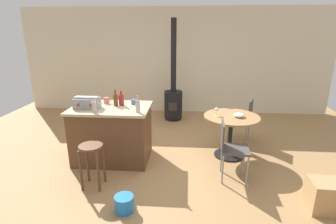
# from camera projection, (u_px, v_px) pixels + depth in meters

# --- Properties ---
(ground_plane) EXTENTS (8.80, 8.80, 0.00)m
(ground_plane) POSITION_uv_depth(u_px,v_px,m) (165.00, 161.00, 4.42)
(ground_plane) COLOR #A37A4C
(back_wall) EXTENTS (8.00, 0.10, 2.70)m
(back_wall) POSITION_uv_depth(u_px,v_px,m) (175.00, 61.00, 6.81)
(back_wall) COLOR beige
(back_wall) RESTS_ON ground_plane
(kitchen_island) EXTENTS (1.27, 0.88, 0.93)m
(kitchen_island) POSITION_uv_depth(u_px,v_px,m) (112.00, 133.00, 4.37)
(kitchen_island) COLOR brown
(kitchen_island) RESTS_ON ground_plane
(wooden_stool) EXTENTS (0.32, 0.32, 0.63)m
(wooden_stool) POSITION_uv_depth(u_px,v_px,m) (92.00, 157.00, 3.57)
(wooden_stool) COLOR brown
(wooden_stool) RESTS_ON ground_plane
(dining_table) EXTENTS (0.94, 0.94, 0.74)m
(dining_table) POSITION_uv_depth(u_px,v_px,m) (231.00, 126.00, 4.44)
(dining_table) COLOR black
(dining_table) RESTS_ON ground_plane
(folding_chair_near) EXTENTS (0.43, 0.42, 0.87)m
(folding_chair_near) POSITION_uv_depth(u_px,v_px,m) (230.00, 146.00, 3.75)
(folding_chair_near) COLOR #47423D
(folding_chair_near) RESTS_ON ground_plane
(folding_chair_far) EXTENTS (0.52, 0.52, 0.86)m
(folding_chair_far) POSITION_uv_depth(u_px,v_px,m) (244.00, 117.00, 5.09)
(folding_chair_far) COLOR #47423D
(folding_chair_far) RESTS_ON ground_plane
(wood_stove) EXTENTS (0.44, 0.45, 2.40)m
(wood_stove) POSITION_uv_depth(u_px,v_px,m) (173.00, 97.00, 6.33)
(wood_stove) COLOR black
(wood_stove) RESTS_ON ground_plane
(toolbox) EXTENTS (0.40, 0.22, 0.19)m
(toolbox) POSITION_uv_depth(u_px,v_px,m) (87.00, 103.00, 4.13)
(toolbox) COLOR gray
(toolbox) RESTS_ON kitchen_island
(bottle_0) EXTENTS (0.08, 0.08, 0.25)m
(bottle_0) POSITION_uv_depth(u_px,v_px,m) (121.00, 100.00, 4.28)
(bottle_0) COLOR maroon
(bottle_0) RESTS_ON kitchen_island
(bottle_1) EXTENTS (0.06, 0.06, 0.24)m
(bottle_1) POSITION_uv_depth(u_px,v_px,m) (94.00, 107.00, 3.90)
(bottle_1) COLOR #B7B2AD
(bottle_1) RESTS_ON kitchen_island
(bottle_2) EXTENTS (0.07, 0.07, 0.26)m
(bottle_2) POSITION_uv_depth(u_px,v_px,m) (138.00, 106.00, 3.92)
(bottle_2) COLOR #B7B2AD
(bottle_2) RESTS_ON kitchen_island
(bottle_3) EXTENTS (0.07, 0.07, 0.27)m
(bottle_3) POSITION_uv_depth(u_px,v_px,m) (116.00, 100.00, 4.26)
(bottle_3) COLOR #603314
(bottle_3) RESTS_ON kitchen_island
(cup_0) EXTENTS (0.11, 0.07, 0.08)m
(cup_0) POSITION_uv_depth(u_px,v_px,m) (134.00, 102.00, 4.37)
(cup_0) COLOR #4C7099
(cup_0) RESTS_ON kitchen_island
(cup_1) EXTENTS (0.12, 0.09, 0.10)m
(cup_1) POSITION_uv_depth(u_px,v_px,m) (106.00, 100.00, 4.42)
(cup_1) COLOR #DB6651
(cup_1) RESTS_ON kitchen_island
(wine_glass) EXTENTS (0.07, 0.07, 0.14)m
(wine_glass) POSITION_uv_depth(u_px,v_px,m) (217.00, 110.00, 4.37)
(wine_glass) COLOR silver
(wine_glass) RESTS_ON dining_table
(serving_bowl) EXTENTS (0.18, 0.18, 0.07)m
(serving_bowl) POSITION_uv_depth(u_px,v_px,m) (239.00, 115.00, 4.32)
(serving_bowl) COLOR white
(serving_bowl) RESTS_ON dining_table
(cardboard_box) EXTENTS (0.41, 0.36, 0.38)m
(cardboard_box) POSITION_uv_depth(u_px,v_px,m) (326.00, 196.00, 3.16)
(cardboard_box) COLOR tan
(cardboard_box) RESTS_ON ground_plane
(plastic_bucket) EXTENTS (0.24, 0.24, 0.20)m
(plastic_bucket) POSITION_uv_depth(u_px,v_px,m) (124.00, 204.00, 3.16)
(plastic_bucket) COLOR blue
(plastic_bucket) RESTS_ON ground_plane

